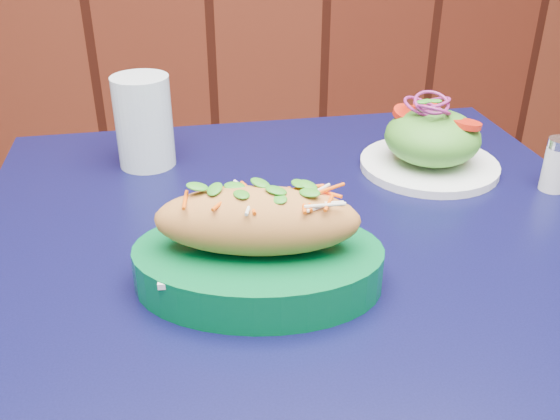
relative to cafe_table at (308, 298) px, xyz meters
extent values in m
cube|color=black|center=(0.00, 0.00, 0.07)|extent=(0.83, 0.83, 0.03)
cylinder|color=black|center=(-0.34, 0.32, -0.30)|extent=(0.04, 0.04, 0.72)
cylinder|color=black|center=(0.32, 0.34, -0.30)|extent=(0.04, 0.04, 0.72)
cube|color=white|center=(-0.07, -0.09, 0.13)|extent=(0.20, 0.12, 0.01)
ellipsoid|color=#CE8041|center=(-0.07, -0.09, 0.16)|extent=(0.22, 0.11, 0.07)
cylinder|color=white|center=(0.21, 0.17, 0.09)|extent=(0.20, 0.20, 0.01)
ellipsoid|color=#4C992D|center=(0.21, 0.17, 0.14)|extent=(0.14, 0.14, 0.07)
cylinder|color=red|center=(0.24, 0.14, 0.17)|extent=(0.04, 0.04, 0.01)
cylinder|color=red|center=(0.18, 0.20, 0.17)|extent=(0.04, 0.04, 0.01)
cylinder|color=red|center=(0.21, 0.21, 0.17)|extent=(0.04, 0.04, 0.01)
torus|color=#8C1E68|center=(0.21, 0.17, 0.18)|extent=(0.05, 0.05, 0.00)
torus|color=#8C1E68|center=(0.21, 0.17, 0.18)|extent=(0.05, 0.05, 0.00)
torus|color=#8C1E68|center=(0.21, 0.17, 0.19)|extent=(0.05, 0.05, 0.00)
torus|color=#8C1E68|center=(0.21, 0.17, 0.19)|extent=(0.05, 0.05, 0.00)
torus|color=#8C1E68|center=(0.21, 0.17, 0.20)|extent=(0.05, 0.05, 0.00)
cylinder|color=silver|center=(-0.20, 0.24, 0.15)|extent=(0.08, 0.08, 0.13)
cylinder|color=white|center=(0.35, 0.08, 0.12)|extent=(0.03, 0.03, 0.06)
camera|label=1|loc=(-0.13, -0.62, 0.47)|focal=40.00mm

